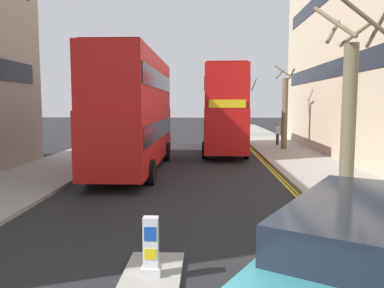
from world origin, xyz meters
The scene contains 12 objects.
sidewalk_right centered at (6.50, 16.00, 0.07)m, with size 4.00×80.00×0.14m, color #9E9991.
sidewalk_left centered at (-6.50, 16.00, 0.07)m, with size 4.00×80.00×0.14m, color #9E9991.
kerb_line_outer centered at (4.40, 14.00, 0.00)m, with size 0.10×56.00×0.01m, color yellow.
kerb_line_inner centered at (4.24, 14.00, 0.00)m, with size 0.10×56.00×0.01m, color yellow.
traffic_island centered at (0.00, 3.74, 0.05)m, with size 1.10×2.20×0.10m, color #9E9991.
keep_left_bollard centered at (0.00, 3.74, 0.61)m, with size 0.36×0.28×1.11m.
double_decker_bus_away centered at (-2.47, 15.54, 3.03)m, with size 2.82×10.82×5.64m.
double_decker_bus_oncoming centered at (2.22, 23.07, 3.03)m, with size 2.88×10.83×5.64m.
pedestrian_far centered at (6.54, 26.46, 0.99)m, with size 0.34×0.22×1.62m.
street_tree_near centered at (6.53, 23.94, 2.76)m, with size 1.44×1.59×5.80m.
street_tree_mid centered at (5.17, 36.32, 2.65)m, with size 1.87×1.67×5.68m.
street_tree_far centered at (5.40, 8.83, 2.95)m, with size 2.04×1.96×6.12m.
Camera 1 is at (1.00, -3.04, 3.27)m, focal length 35.72 mm.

